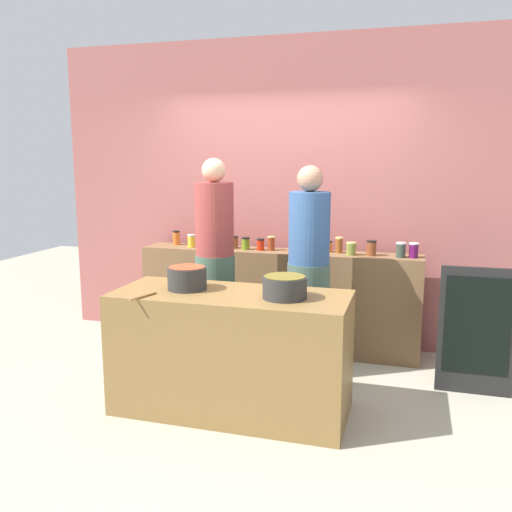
{
  "coord_description": "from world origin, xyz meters",
  "views": [
    {
      "loc": [
        1.23,
        -3.89,
        1.84
      ],
      "look_at": [
        0.0,
        0.35,
        1.05
      ],
      "focal_mm": 38.18,
      "sensor_mm": 36.0,
      "label": 1
    }
  ],
  "objects_px": {
    "preserve_jar_2": "(204,243)",
    "preserve_jar_8": "(293,246)",
    "preserve_jar_13": "(371,248)",
    "chalkboard_sign": "(477,331)",
    "cook_in_cap": "(308,282)",
    "preserve_jar_14": "(401,250)",
    "preserve_jar_7": "(271,243)",
    "preserve_jar_6": "(260,244)",
    "preserve_jar_12": "(351,249)",
    "wooden_spoon": "(143,296)",
    "cook_with_tongs": "(215,274)",
    "preserve_jar_4": "(234,242)",
    "cooking_pot_center": "(285,287)",
    "preserve_jar_15": "(414,250)",
    "preserve_jar_9": "(306,245)",
    "preserve_jar_10": "(328,246)",
    "preserve_jar_1": "(191,241)",
    "preserve_jar_3": "(219,241)",
    "preserve_jar_0": "(176,238)",
    "preserve_jar_5": "(246,243)",
    "preserve_jar_11": "(339,245)",
    "cooking_pot_left": "(187,278)"
  },
  "relations": [
    {
      "from": "cooking_pot_center",
      "to": "cook_in_cap",
      "type": "height_order",
      "value": "cook_in_cap"
    },
    {
      "from": "preserve_jar_2",
      "to": "cooking_pot_center",
      "type": "bearing_deg",
      "value": -50.42
    },
    {
      "from": "preserve_jar_7",
      "to": "preserve_jar_8",
      "type": "xyz_separation_m",
      "value": [
        0.22,
        -0.01,
        -0.02
      ]
    },
    {
      "from": "preserve_jar_6",
      "to": "preserve_jar_14",
      "type": "relative_size",
      "value": 0.83
    },
    {
      "from": "preserve_jar_10",
      "to": "preserve_jar_11",
      "type": "relative_size",
      "value": 0.71
    },
    {
      "from": "preserve_jar_9",
      "to": "preserve_jar_13",
      "type": "distance_m",
      "value": 0.61
    },
    {
      "from": "preserve_jar_8",
      "to": "preserve_jar_14",
      "type": "distance_m",
      "value": 0.99
    },
    {
      "from": "cook_with_tongs",
      "to": "cook_in_cap",
      "type": "distance_m",
      "value": 0.82
    },
    {
      "from": "cooking_pot_left",
      "to": "cook_with_tongs",
      "type": "distance_m",
      "value": 0.76
    },
    {
      "from": "preserve_jar_2",
      "to": "preserve_jar_12",
      "type": "height_order",
      "value": "preserve_jar_12"
    },
    {
      "from": "preserve_jar_2",
      "to": "preserve_jar_8",
      "type": "xyz_separation_m",
      "value": [
        0.89,
        0.04,
        0.0
      ]
    },
    {
      "from": "preserve_jar_0",
      "to": "preserve_jar_7",
      "type": "bearing_deg",
      "value": -3.94
    },
    {
      "from": "preserve_jar_5",
      "to": "cook_with_tongs",
      "type": "xyz_separation_m",
      "value": [
        -0.09,
        -0.61,
        -0.19
      ]
    },
    {
      "from": "preserve_jar_6",
      "to": "preserve_jar_12",
      "type": "bearing_deg",
      "value": -1.9
    },
    {
      "from": "chalkboard_sign",
      "to": "preserve_jar_15",
      "type": "bearing_deg",
      "value": 131.52
    },
    {
      "from": "preserve_jar_4",
      "to": "cooking_pot_center",
      "type": "relative_size",
      "value": 0.39
    },
    {
      "from": "preserve_jar_9",
      "to": "preserve_jar_11",
      "type": "relative_size",
      "value": 0.94
    },
    {
      "from": "preserve_jar_8",
      "to": "cook_in_cap",
      "type": "height_order",
      "value": "cook_in_cap"
    },
    {
      "from": "preserve_jar_0",
      "to": "preserve_jar_15",
      "type": "xyz_separation_m",
      "value": [
        2.34,
        -0.1,
        -0.0
      ]
    },
    {
      "from": "preserve_jar_2",
      "to": "preserve_jar_6",
      "type": "xyz_separation_m",
      "value": [
        0.57,
        0.03,
        0.0
      ]
    },
    {
      "from": "preserve_jar_1",
      "to": "preserve_jar_4",
      "type": "distance_m",
      "value": 0.43
    },
    {
      "from": "preserve_jar_9",
      "to": "preserve_jar_10",
      "type": "height_order",
      "value": "preserve_jar_9"
    },
    {
      "from": "preserve_jar_2",
      "to": "preserve_jar_5",
      "type": "height_order",
      "value": "preserve_jar_5"
    },
    {
      "from": "preserve_jar_14",
      "to": "preserve_jar_10",
      "type": "bearing_deg",
      "value": 170.35
    },
    {
      "from": "preserve_jar_0",
      "to": "preserve_jar_4",
      "type": "height_order",
      "value": "preserve_jar_0"
    },
    {
      "from": "preserve_jar_5",
      "to": "preserve_jar_9",
      "type": "height_order",
      "value": "preserve_jar_9"
    },
    {
      "from": "preserve_jar_2",
      "to": "preserve_jar_13",
      "type": "distance_m",
      "value": 1.62
    },
    {
      "from": "chalkboard_sign",
      "to": "wooden_spoon",
      "type": "bearing_deg",
      "value": -154.51
    },
    {
      "from": "cook_in_cap",
      "to": "preserve_jar_13",
      "type": "bearing_deg",
      "value": 48.84
    },
    {
      "from": "preserve_jar_15",
      "to": "cooking_pot_left",
      "type": "height_order",
      "value": "preserve_jar_15"
    },
    {
      "from": "preserve_jar_8",
      "to": "preserve_jar_6",
      "type": "bearing_deg",
      "value": -177.25
    },
    {
      "from": "preserve_jar_11",
      "to": "cook_with_tongs",
      "type": "bearing_deg",
      "value": -145.47
    },
    {
      "from": "preserve_jar_4",
      "to": "cooking_pot_left",
      "type": "height_order",
      "value": "preserve_jar_4"
    },
    {
      "from": "preserve_jar_8",
      "to": "cook_in_cap",
      "type": "xyz_separation_m",
      "value": [
        0.25,
        -0.56,
        -0.21
      ]
    },
    {
      "from": "preserve_jar_4",
      "to": "chalkboard_sign",
      "type": "bearing_deg",
      "value": -15.75
    },
    {
      "from": "preserve_jar_7",
      "to": "preserve_jar_14",
      "type": "relative_size",
      "value": 1.0
    },
    {
      "from": "preserve_jar_2",
      "to": "preserve_jar_6",
      "type": "bearing_deg",
      "value": 2.75
    },
    {
      "from": "preserve_jar_12",
      "to": "preserve_jar_14",
      "type": "height_order",
      "value": "preserve_jar_14"
    },
    {
      "from": "preserve_jar_4",
      "to": "preserve_jar_3",
      "type": "bearing_deg",
      "value": 175.84
    },
    {
      "from": "preserve_jar_2",
      "to": "wooden_spoon",
      "type": "xyz_separation_m",
      "value": [
        0.19,
        -1.64,
        -0.13
      ]
    },
    {
      "from": "preserve_jar_6",
      "to": "preserve_jar_10",
      "type": "distance_m",
      "value": 0.65
    },
    {
      "from": "preserve_jar_4",
      "to": "preserve_jar_12",
      "type": "bearing_deg",
      "value": -3.72
    },
    {
      "from": "preserve_jar_13",
      "to": "wooden_spoon",
      "type": "bearing_deg",
      "value": -130.51
    },
    {
      "from": "preserve_jar_2",
      "to": "cook_in_cap",
      "type": "distance_m",
      "value": 1.27
    },
    {
      "from": "preserve_jar_4",
      "to": "chalkboard_sign",
      "type": "height_order",
      "value": "preserve_jar_4"
    },
    {
      "from": "wooden_spoon",
      "to": "cook_with_tongs",
      "type": "xyz_separation_m",
      "value": [
        0.14,
        1.06,
        -0.05
      ]
    },
    {
      "from": "preserve_jar_5",
      "to": "preserve_jar_1",
      "type": "bearing_deg",
      "value": -179.5
    },
    {
      "from": "preserve_jar_3",
      "to": "preserve_jar_15",
      "type": "distance_m",
      "value": 1.87
    },
    {
      "from": "cook_with_tongs",
      "to": "chalkboard_sign",
      "type": "xyz_separation_m",
      "value": [
        2.16,
        0.03,
        -0.33
      ]
    },
    {
      "from": "preserve_jar_13",
      "to": "chalkboard_sign",
      "type": "bearing_deg",
      "value": -33.38
    }
  ]
}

